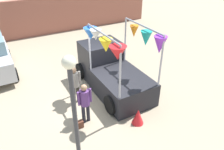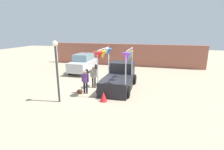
# 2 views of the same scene
# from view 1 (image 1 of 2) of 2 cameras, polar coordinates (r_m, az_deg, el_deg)

# --- Properties ---
(ground_plane) EXTENTS (60.00, 60.00, 0.00)m
(ground_plane) POSITION_cam_1_polar(r_m,az_deg,el_deg) (9.36, -5.18, -6.45)
(ground_plane) COLOR gray
(vendor_truck) EXTENTS (2.47, 4.12, 3.03)m
(vendor_truck) POSITION_cam_1_polar(r_m,az_deg,el_deg) (9.78, -0.38, 1.68)
(vendor_truck) COLOR black
(vendor_truck) RESTS_ON ground
(person_customer) EXTENTS (0.53, 0.34, 1.60)m
(person_customer) POSITION_cam_1_polar(r_m,az_deg,el_deg) (7.77, -7.11, -6.53)
(person_customer) COLOR black
(person_customer) RESTS_ON ground
(person_vendor) EXTENTS (0.53, 0.34, 1.62)m
(person_vendor) POSITION_cam_1_polar(r_m,az_deg,el_deg) (8.80, -9.74, -1.78)
(person_vendor) COLOR #2D2823
(person_vendor) RESTS_ON ground
(handbag) EXTENTS (0.28, 0.16, 0.28)m
(handbag) POSITION_cam_1_polar(r_m,az_deg,el_deg) (8.06, -8.51, -12.66)
(handbag) COLOR #592D1E
(handbag) RESTS_ON ground
(street_lamp) EXTENTS (0.32, 0.32, 3.63)m
(street_lamp) POSITION_cam_1_polar(r_m,az_deg,el_deg) (5.33, -10.07, -7.05)
(street_lamp) COLOR #333338
(street_lamp) RESTS_ON ground
(brick_boundary_wall) EXTENTS (18.00, 0.36, 2.60)m
(brick_boundary_wall) POSITION_cam_1_polar(r_m,az_deg,el_deg) (16.83, -18.88, 14.04)
(brick_boundary_wall) COLOR #9E5947
(brick_boundary_wall) RESTS_ON ground
(folded_kite_bundle_crimson) EXTENTS (0.62, 0.62, 0.60)m
(folded_kite_bundle_crimson) POSITION_cam_1_polar(r_m,az_deg,el_deg) (8.10, 6.80, -10.73)
(folded_kite_bundle_crimson) COLOR red
(folded_kite_bundle_crimson) RESTS_ON ground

